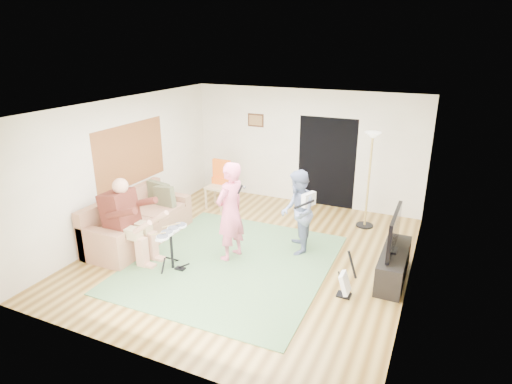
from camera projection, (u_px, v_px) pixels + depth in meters
floor at (250, 254)px, 7.89m from camera, size 6.00×6.00×0.00m
walls at (250, 185)px, 7.43m from camera, size 5.50×6.00×2.70m
ceiling at (250, 107)px, 6.98m from camera, size 6.00×6.00×0.00m
window_blinds at (131, 155)px, 8.61m from camera, size 0.00×2.05×2.05m
doorway at (326, 163)px, 9.88m from camera, size 2.10×0.00×2.10m
picture_frame at (256, 120)px, 10.30m from camera, size 0.42×0.03×0.32m
area_rug at (232, 263)px, 7.57m from camera, size 3.34×3.68×0.02m
sofa at (136, 225)px, 8.36m from camera, size 0.94×2.28×0.92m
drummer at (131, 229)px, 7.53m from camera, size 0.98×0.55×1.51m
drum_kit at (172, 251)px, 7.29m from camera, size 0.41×0.73×0.75m
singer at (230, 212)px, 7.47m from camera, size 0.56×0.73×1.79m
microphone at (240, 189)px, 7.24m from camera, size 0.06×0.06×0.24m
guitarist at (297, 212)px, 7.75m from camera, size 0.83×0.92×1.56m
guitar_held at (309, 199)px, 7.57m from camera, size 0.32×0.60×0.26m
guitar_spare at (345, 283)px, 6.53m from camera, size 0.28×0.25×0.78m
torchiere_lamp at (370, 163)px, 8.61m from camera, size 0.36×0.36×2.02m
dining_chair at (219, 191)px, 10.01m from camera, size 0.48×0.50×1.11m
tv_cabinet at (393, 265)px, 7.01m from camera, size 0.40×1.40×0.50m
television at (394, 231)px, 6.82m from camera, size 0.06×1.14×0.64m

